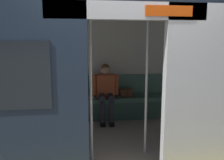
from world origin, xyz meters
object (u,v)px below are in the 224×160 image
Objects in this scene: train_car at (109,53)px; grab_pole_door at (91,88)px; bench_seat at (106,103)px; grab_pole_far at (146,85)px; handbag at (126,93)px; person_seated at (106,88)px; book at (91,97)px.

grab_pole_door is (0.35, 0.73, -0.43)m from train_car.
grab_pole_far is at bearing 103.75° from bench_seat.
train_car is at bearing 86.68° from bench_seat.
grab_pole_door is (0.41, 1.74, 0.70)m from bench_seat.
grab_pole_door reaches higher than bench_seat.
grab_pole_far is (0.04, 1.70, 0.50)m from handbag.
handbag is 0.12× the size of grab_pole_door.
bench_seat is 0.33m from person_seated.
handbag is at bearing -115.97° from train_car.
train_car is 3.02× the size of grab_pole_door.
grab_pole_far is at bearing 116.99° from book.
grab_pole_far is at bearing -174.05° from grab_pole_door.
grab_pole_far is (-0.41, 1.61, 0.37)m from person_seated.
person_seated is (-0.06, -0.96, -0.80)m from train_car.
bench_seat is 10.54× the size of handbag.
train_car is 2.34× the size of bench_seat.
book is (0.26, -1.07, -1.00)m from train_car.
train_car reaches higher than person_seated.
person_seated is at bearing 10.88° from handbag.
grab_pole_door is at bearing 91.28° from book.
train_car reaches higher than book.
book is (0.77, -0.02, -0.07)m from handbag.
grab_pole_door is at bearing 5.95° from grab_pole_far.
train_car is 5.32× the size of person_seated.
train_car is 1.25m from person_seated.
book is at bearing -92.94° from grab_pole_door.
person_seated is 0.39m from book.
grab_pole_door is (0.09, 1.80, 0.57)m from book.
train_car is 0.92m from grab_pole_door.
handbag is 0.12× the size of grab_pole_far.
grab_pole_far is at bearing 104.29° from person_seated.
book is 0.10× the size of grab_pole_far.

